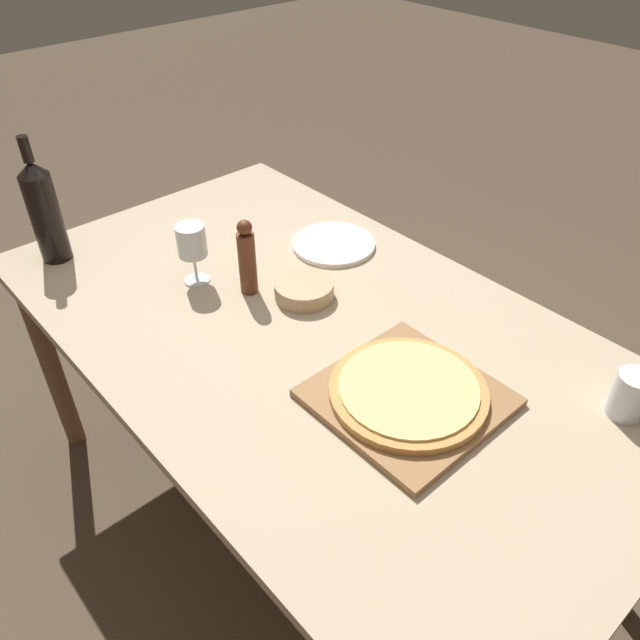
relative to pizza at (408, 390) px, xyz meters
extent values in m
plane|color=#4C3D2D|center=(0.02, 0.32, -0.78)|extent=(12.00, 12.00, 0.00)
cube|color=tan|center=(0.02, 0.32, -0.04)|extent=(0.99, 1.72, 0.03)
cylinder|color=brown|center=(-0.42, 1.12, -0.42)|extent=(0.06, 0.06, 0.73)
cylinder|color=brown|center=(0.45, 1.12, -0.42)|extent=(0.06, 0.06, 0.73)
cube|color=olive|center=(0.00, 0.00, -0.02)|extent=(0.36, 0.36, 0.02)
cylinder|color=#C68947|center=(0.00, 0.00, 0.00)|extent=(0.34, 0.34, 0.02)
cylinder|color=#EAD67A|center=(0.00, 0.00, 0.01)|extent=(0.30, 0.30, 0.01)
cylinder|color=black|center=(-0.32, 1.05, 0.10)|extent=(0.08, 0.08, 0.25)
cone|color=black|center=(-0.32, 1.05, 0.24)|extent=(0.08, 0.08, 0.04)
cylinder|color=black|center=(-0.32, 1.05, 0.29)|extent=(0.03, 0.03, 0.07)
cylinder|color=#5B2D19|center=(-0.01, 0.55, 0.06)|extent=(0.05, 0.05, 0.17)
sphere|color=#5B2D19|center=(-0.01, 0.55, 0.16)|extent=(0.04, 0.04, 0.04)
cylinder|color=silver|center=(-0.09, 0.68, -0.03)|extent=(0.07, 0.07, 0.00)
cylinder|color=silver|center=(-0.09, 0.68, 0.01)|extent=(0.01, 0.01, 0.08)
cylinder|color=silver|center=(-0.09, 0.68, 0.10)|extent=(0.08, 0.08, 0.09)
cylinder|color=tan|center=(0.08, 0.43, -0.01)|extent=(0.15, 0.15, 0.04)
cylinder|color=silver|center=(0.31, -0.32, 0.02)|extent=(0.07, 0.07, 0.10)
cylinder|color=white|center=(0.31, 0.57, -0.02)|extent=(0.24, 0.24, 0.01)
camera|label=1|loc=(-0.76, -0.58, 0.92)|focal=35.00mm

